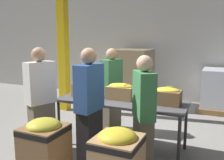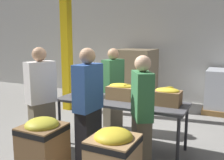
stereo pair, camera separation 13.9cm
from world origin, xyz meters
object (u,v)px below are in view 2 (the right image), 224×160
support_pillar (66,32)px  volunteer_3 (88,108)px  pallet_stack_1 (135,77)px  banana_box_0 (86,87)px  volunteer_2 (142,116)px  volunteer_0 (113,90)px  banana_box_1 (121,91)px  volunteer_1 (41,100)px  banana_box_2 (167,96)px  sorting_table (121,104)px  donation_bin_0 (43,145)px

support_pillar → volunteer_3: bearing=-48.2°
pallet_stack_1 → support_pillar: bearing=-136.9°
banana_box_0 → volunteer_3: bearing=-56.0°
volunteer_3 → volunteer_2: bearing=-77.8°
volunteer_0 → banana_box_1: bearing=52.6°
volunteer_0 → volunteer_1: volunteer_1 is taller
banana_box_0 → volunteer_2: bearing=-27.4°
banana_box_1 → volunteer_1: size_ratio=0.27×
banana_box_2 → support_pillar: bearing=154.5°
sorting_table → volunteer_1: (-1.12, -0.69, 0.10)m
banana_box_2 → donation_bin_0: size_ratio=0.52×
volunteer_0 → pallet_stack_1: size_ratio=1.08×
volunteer_3 → donation_bin_0: (-0.38, -0.56, -0.43)m
sorting_table → banana_box_0: bearing=175.5°
sorting_table → volunteer_1: size_ratio=1.28×
banana_box_0 → pallet_stack_1: (-0.08, 2.71, -0.21)m
banana_box_1 → support_pillar: size_ratio=0.12×
sorting_table → donation_bin_0: (-0.57, -1.30, -0.32)m
volunteer_1 → donation_bin_0: volunteer_1 is taller
donation_bin_0 → volunteer_1: bearing=131.9°
banana_box_1 → volunteer_3: (-0.15, -0.83, -0.10)m
sorting_table → banana_box_1: banana_box_1 is taller
sorting_table → banana_box_1: (-0.04, 0.09, 0.20)m
banana_box_2 → support_pillar: support_pillar is taller
banana_box_2 → support_pillar: 3.43m
support_pillar → banana_box_0: bearing=-44.5°
volunteer_0 → volunteer_3: bearing=27.6°
volunteer_0 → donation_bin_0: bearing=13.5°
banana_box_1 → support_pillar: (-2.14, 1.39, 1.04)m
sorting_table → volunteer_1: 1.32m
volunteer_3 → support_pillar: 3.19m
banana_box_0 → pallet_stack_1: bearing=91.8°
volunteer_2 → support_pillar: 3.68m
banana_box_1 → volunteer_3: size_ratio=0.27×
sorting_table → volunteer_1: bearing=-148.5°
volunteer_0 → volunteer_3: volunteer_3 is taller
banana_box_1 → volunteer_3: volunteer_3 is taller
banana_box_2 → volunteer_2: size_ratio=0.25×
volunteer_2 → sorting_table: bearing=10.9°
volunteer_3 → pallet_stack_1: (-0.62, 3.50, -0.10)m
volunteer_1 → volunteer_2: 1.72m
donation_bin_0 → volunteer_2: bearing=30.0°
volunteer_2 → support_pillar: support_pillar is taller
volunteer_1 → banana_box_2: bearing=-47.1°
sorting_table → donation_bin_0: sorting_table is taller
sorting_table → support_pillar: size_ratio=0.55×
banana_box_2 → volunteer_1: (-1.89, -0.77, -0.10)m
banana_box_2 → volunteer_2: 0.74m
volunteer_2 → volunteer_0: bearing=6.5°
volunteer_1 → volunteer_3: 0.93m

